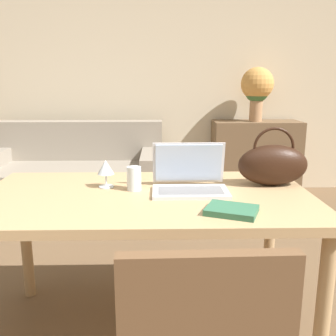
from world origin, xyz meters
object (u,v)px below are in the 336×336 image
object	(u,v)px
couch	(74,178)
handbag	(273,164)
flower_vase	(257,87)
drinking_glass	(134,178)
wine_glass	(106,168)
laptop	(190,178)

from	to	relation	value
couch	handbag	xyz separation A→B (m)	(1.40, -1.85, 0.55)
flower_vase	drinking_glass	bearing A→B (deg)	-116.77
drinking_glass	wine_glass	bearing A→B (deg)	159.24
couch	drinking_glass	world-z (taller)	drinking_glass
couch	laptop	size ratio (longest dim) A/B	5.06
drinking_glass	handbag	bearing A→B (deg)	5.84
couch	wine_glass	distance (m)	2.03
laptop	wine_glass	distance (m)	0.40
drinking_glass	flower_vase	bearing A→B (deg)	63.23
wine_glass	laptop	bearing A→B (deg)	-7.83
flower_vase	wine_glass	bearing A→B (deg)	-120.08
drinking_glass	laptop	bearing A→B (deg)	-0.52
drinking_glass	flower_vase	world-z (taller)	flower_vase
wine_glass	flower_vase	bearing A→B (deg)	59.92
couch	laptop	world-z (taller)	laptop
couch	drinking_glass	distance (m)	2.11
drinking_glass	flower_vase	size ratio (longest dim) A/B	0.20
wine_glass	handbag	size ratio (longest dim) A/B	0.39
drinking_glass	wine_glass	distance (m)	0.15
flower_vase	handbag	bearing A→B (deg)	-102.06
couch	drinking_glass	bearing A→B (deg)	-69.23
laptop	handbag	world-z (taller)	handbag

